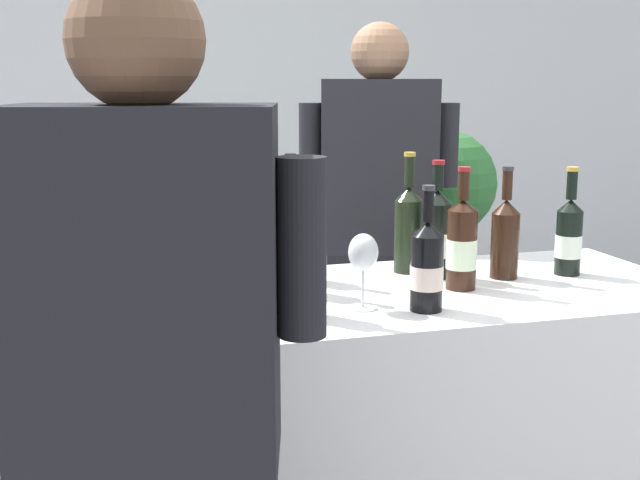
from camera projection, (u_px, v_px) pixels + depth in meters
wall_back at (212, 103)px, 4.49m from camera, size 8.00×0.10×2.80m
counter at (361, 464)px, 2.22m from camera, size 1.83×0.70×0.97m
wine_bottle_0 at (288, 244)px, 2.12m from camera, size 0.07×0.07×0.35m
wine_bottle_1 at (462, 245)px, 2.15m from camera, size 0.08×0.08×0.33m
wine_bottle_2 at (222, 242)px, 2.17m from camera, size 0.07×0.07×0.34m
wine_bottle_3 at (505, 236)px, 2.27m from camera, size 0.08×0.08×0.32m
wine_bottle_4 at (408, 227)px, 2.34m from camera, size 0.08×0.08×0.35m
wine_bottle_5 at (300, 265)px, 1.90m from camera, size 0.08×0.08×0.33m
wine_bottle_6 at (569, 236)px, 2.31m from camera, size 0.07×0.07×0.31m
wine_bottle_7 at (291, 236)px, 2.25m from camera, size 0.08×0.08×0.35m
wine_bottle_8 at (198, 249)px, 2.09m from camera, size 0.08×0.08×0.31m
wine_bottle_9 at (437, 234)px, 2.28m from camera, size 0.09×0.09×0.33m
wine_bottle_10 at (427, 266)px, 1.95m from camera, size 0.08×0.08×0.31m
wine_glass at (363, 255)px, 1.96m from camera, size 0.07×0.07×0.19m
ice_bucket at (141, 273)px, 1.84m from camera, size 0.23×0.23×0.24m
person_server at (377, 273)px, 2.91m from camera, size 0.54×0.34×1.72m
potted_shrub at (424, 259)px, 3.26m from camera, size 0.59×0.49×1.33m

